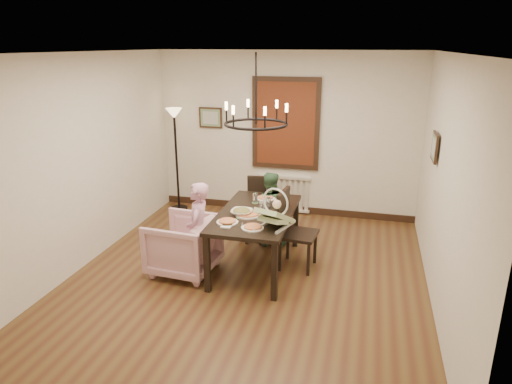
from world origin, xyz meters
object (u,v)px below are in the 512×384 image
at_px(dining_table, 256,218).
at_px(drinking_glass, 261,210).
at_px(chair_right, 298,230).
at_px(armchair, 183,245).
at_px(chair_far, 260,210).
at_px(elderly_woman, 199,239).
at_px(seated_man, 269,215).
at_px(floor_lamp, 177,161).
at_px(baby_bouncer, 275,214).

bearing_deg(dining_table, drinking_glass, -42.64).
height_order(chair_right, armchair, chair_right).
xyz_separation_m(dining_table, chair_far, (-0.16, 0.87, -0.21)).
distance_m(elderly_woman, seated_man, 1.38).
height_order(chair_far, floor_lamp, floor_lamp).
xyz_separation_m(armchair, drinking_glass, (0.98, 0.28, 0.48)).
relative_size(chair_right, drinking_glass, 8.03).
bearing_deg(baby_bouncer, floor_lamp, 153.13).
distance_m(seated_man, drinking_glass, 0.93).
distance_m(seated_man, floor_lamp, 2.26).
xyz_separation_m(seated_man, baby_bouncer, (0.34, -1.20, 0.49)).
distance_m(dining_table, drinking_glass, 0.19).
bearing_deg(floor_lamp, armchair, -64.91).
bearing_deg(baby_bouncer, chair_far, 129.44).
bearing_deg(drinking_glass, seated_man, 95.78).
height_order(dining_table, baby_bouncer, baby_bouncer).
relative_size(dining_table, armchair, 2.04).
distance_m(chair_far, floor_lamp, 2.06).
xyz_separation_m(armchair, seated_man, (0.90, 1.13, 0.09)).
distance_m(dining_table, chair_far, 0.91).
bearing_deg(seated_man, drinking_glass, 87.58).
bearing_deg(floor_lamp, elderly_woman, -60.76).
bearing_deg(dining_table, armchair, -158.20).
distance_m(dining_table, armchair, 1.02).
xyz_separation_m(armchair, baby_bouncer, (1.23, -0.07, 0.58)).
xyz_separation_m(elderly_woman, seated_man, (0.64, 1.22, -0.06)).
distance_m(chair_far, elderly_woman, 1.41).
height_order(drinking_glass, floor_lamp, floor_lamp).
bearing_deg(seated_man, dining_table, 81.51).
bearing_deg(baby_bouncer, elderly_woman, -160.66).
height_order(elderly_woman, floor_lamp, floor_lamp).
distance_m(elderly_woman, drinking_glass, 0.88).
bearing_deg(drinking_glass, floor_lamp, 136.25).
height_order(dining_table, elderly_woman, elderly_woman).
height_order(chair_right, drinking_glass, chair_right).
bearing_deg(armchair, baby_bouncer, 91.13).
bearing_deg(drinking_glass, chair_right, 24.66).
xyz_separation_m(dining_table, floor_lamp, (-1.93, 1.85, 0.20)).
bearing_deg(dining_table, baby_bouncer, -52.56).
height_order(chair_right, seated_man, chair_right).
bearing_deg(baby_bouncer, armchair, -164.98).
height_order(chair_far, chair_right, chair_right).
distance_m(armchair, seated_man, 1.44).
relative_size(chair_far, drinking_glass, 7.28).
xyz_separation_m(chair_right, baby_bouncer, (-0.21, -0.57, 0.41)).
relative_size(baby_bouncer, floor_lamp, 0.28).
distance_m(elderly_woman, floor_lamp, 2.67).
relative_size(seated_man, baby_bouncer, 1.86).
bearing_deg(chair_far, baby_bouncer, -75.80).
height_order(elderly_woman, seated_man, elderly_woman).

